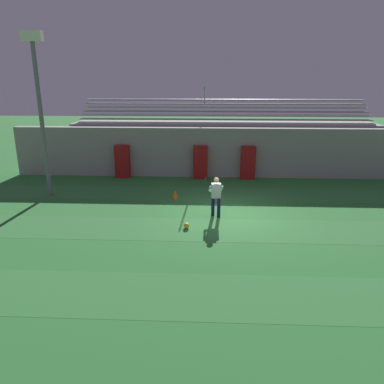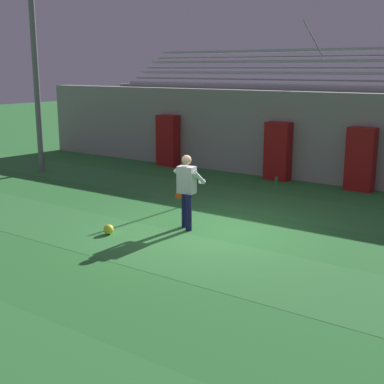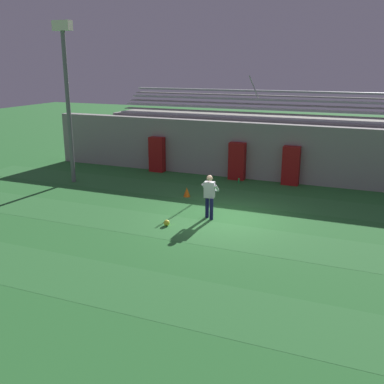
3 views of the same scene
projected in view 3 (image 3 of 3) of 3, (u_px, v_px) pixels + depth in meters
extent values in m
plane|color=#2D7533|center=(224.00, 219.00, 16.72)|extent=(80.00, 80.00, 0.00)
cube|color=#337A38|center=(148.00, 292.00, 11.39)|extent=(28.00, 2.24, 0.01)
cube|color=#337A38|center=(210.00, 233.00, 15.37)|extent=(28.00, 2.24, 0.01)
cube|color=#337A38|center=(246.00, 198.00, 19.35)|extent=(28.00, 2.24, 0.01)
cube|color=#999691|center=(267.00, 152.00, 22.10)|extent=(24.00, 0.60, 2.80)
cube|color=maroon|center=(237.00, 161.00, 22.24)|extent=(0.80, 0.44, 1.85)
cube|color=maroon|center=(291.00, 166.00, 21.26)|extent=(0.80, 0.44, 1.85)
cube|color=maroon|center=(157.00, 154.00, 23.87)|extent=(0.80, 0.44, 1.85)
cube|color=#999691|center=(275.00, 144.00, 23.86)|extent=(18.00, 3.20, 2.90)
cube|color=#B7B7BC|center=(271.00, 118.00, 22.34)|extent=(17.10, 0.36, 0.10)
cube|color=#999691|center=(270.00, 124.00, 22.23)|extent=(17.10, 0.60, 0.04)
cube|color=#B7B7BC|center=(275.00, 109.00, 22.85)|extent=(17.10, 0.36, 0.10)
cube|color=#999691|center=(274.00, 114.00, 22.74)|extent=(17.10, 0.60, 0.04)
cube|color=#B7B7BC|center=(278.00, 100.00, 23.36)|extent=(17.10, 0.36, 0.10)
cube|color=#999691|center=(277.00, 105.00, 23.25)|extent=(17.10, 0.60, 0.04)
cube|color=#B7B7BC|center=(281.00, 91.00, 23.87)|extent=(17.10, 0.36, 0.10)
cube|color=#999691|center=(280.00, 96.00, 23.76)|extent=(17.10, 0.60, 0.04)
cylinder|color=#B7B7BC|center=(254.00, 87.00, 23.08)|extent=(0.06, 1.93, 1.25)
cylinder|color=slate|center=(69.00, 110.00, 21.08)|extent=(0.20, 0.20, 7.00)
cube|color=#F2EDCC|center=(62.00, 25.00, 20.05)|extent=(0.90, 0.36, 0.44)
cylinder|color=#19194C|center=(207.00, 207.00, 16.84)|extent=(0.15, 0.15, 0.82)
cylinder|color=#19194C|center=(211.00, 209.00, 16.59)|extent=(0.15, 0.15, 0.82)
cube|color=silver|center=(209.00, 190.00, 16.52)|extent=(0.40, 0.28, 0.60)
sphere|color=tan|center=(210.00, 178.00, 16.40)|extent=(0.22, 0.22, 0.22)
cylinder|color=silver|center=(204.00, 187.00, 16.70)|extent=(0.14, 0.48, 0.37)
cylinder|color=silver|center=(217.00, 188.00, 16.57)|extent=(0.14, 0.48, 0.37)
cube|color=silver|center=(207.00, 189.00, 16.91)|extent=(0.12, 0.12, 0.08)
cube|color=silver|center=(217.00, 190.00, 16.80)|extent=(0.12, 0.12, 0.08)
sphere|color=yellow|center=(167.00, 223.00, 16.04)|extent=(0.22, 0.22, 0.22)
cone|color=orange|center=(187.00, 192.00, 19.51)|extent=(0.30, 0.30, 0.42)
cylinder|color=green|center=(239.00, 181.00, 21.74)|extent=(0.07, 0.07, 0.24)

